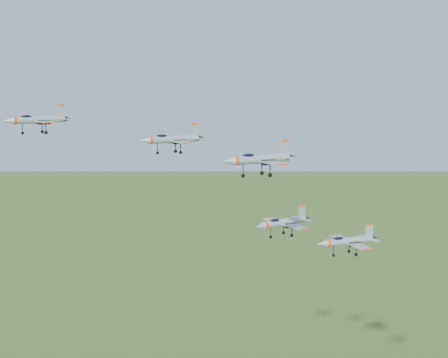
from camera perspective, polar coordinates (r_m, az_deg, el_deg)
jet_lead at (r=100.49m, az=-16.72°, el=5.23°), size 10.66×8.77×2.85m
jet_left_high at (r=95.59m, az=-4.80°, el=3.67°), size 10.87×8.99×2.91m
jet_right_high at (r=85.42m, az=3.24°, el=1.86°), size 11.78×9.73×3.15m
jet_left_low at (r=123.34m, az=5.39°, el=-3.97°), size 13.83×11.41×3.70m
jet_right_low at (r=97.88m, az=11.20°, el=-5.57°), size 10.90×9.13×2.92m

